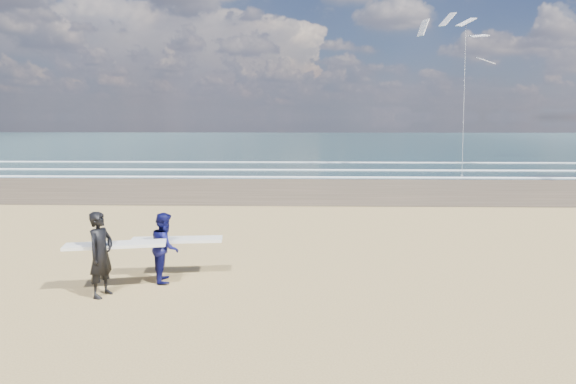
{
  "coord_description": "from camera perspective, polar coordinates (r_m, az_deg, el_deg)",
  "views": [
    {
      "loc": [
        4.88,
        -10.31,
        3.9
      ],
      "look_at": [
        4.4,
        6.0,
        1.52
      ],
      "focal_mm": 32.0,
      "sensor_mm": 36.0,
      "label": 1
    }
  ],
  "objects": [
    {
      "name": "kite_1",
      "position": [
        38.62,
        19.03,
        11.9
      ],
      "size": [
        6.07,
        4.77,
        11.83
      ],
      "color": "slate",
      "rests_on": "ground"
    },
    {
      "name": "surfer_far",
      "position": [
        12.67,
        -13.37,
        -5.89
      ],
      "size": [
        2.24,
        1.19,
        1.67
      ],
      "color": "#0D0E4A",
      "rests_on": "ground"
    },
    {
      "name": "surfer_near",
      "position": [
        11.98,
        -19.9,
        -6.4
      ],
      "size": [
        2.26,
        1.23,
        1.89
      ],
      "color": "black",
      "rests_on": "ground"
    },
    {
      "name": "foam_breakers",
      "position": [
        41.46,
        23.06,
        2.31
      ],
      "size": [
        220.0,
        11.7,
        0.05
      ],
      "color": "white",
      "rests_on": "ground"
    },
    {
      "name": "ocean",
      "position": [
        83.78,
        12.11,
        5.46
      ],
      "size": [
        220.0,
        100.0,
        0.02
      ],
      "primitive_type": "cube",
      "color": "#183235",
      "rests_on": "ground"
    }
  ]
}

